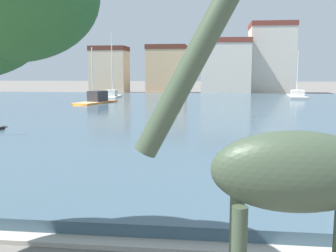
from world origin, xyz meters
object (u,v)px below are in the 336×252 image
(sailboat_grey, at_px, (296,97))
(sailboat_white, at_px, (112,97))
(giraffe_statue, at_px, (280,180))
(sailboat_teal, at_px, (335,161))
(sailboat_orange, at_px, (94,102))

(sailboat_grey, bearing_deg, sailboat_white, -174.42)
(sailboat_grey, bearing_deg, giraffe_statue, -101.58)
(sailboat_white, relative_size, sailboat_teal, 1.21)
(sailboat_teal, bearing_deg, sailboat_grey, 80.88)
(giraffe_statue, bearing_deg, sailboat_grey, 78.42)
(sailboat_white, distance_m, sailboat_orange, 9.96)
(sailboat_teal, height_order, sailboat_orange, sailboat_teal)
(sailboat_grey, bearing_deg, sailboat_teal, -99.12)
(sailboat_white, height_order, sailboat_orange, sailboat_white)
(giraffe_statue, relative_size, sailboat_teal, 0.72)
(giraffe_statue, relative_size, sailboat_grey, 0.67)
(sailboat_white, distance_m, sailboat_teal, 40.26)
(sailboat_teal, distance_m, sailboat_grey, 38.66)
(sailboat_orange, xyz_separation_m, sailboat_grey, (24.10, 12.35, -0.06))
(sailboat_white, relative_size, sailboat_orange, 1.29)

